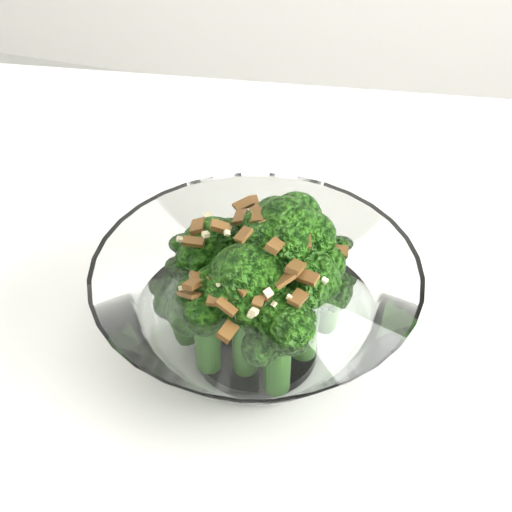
# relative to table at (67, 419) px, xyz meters

# --- Properties ---
(table) EXTENTS (1.30, 0.97, 0.75)m
(table) POSITION_rel_table_xyz_m (0.00, 0.00, 0.00)
(table) COLOR white
(table) RESTS_ON ground
(broccoli_dish) EXTENTS (0.21, 0.21, 0.12)m
(broccoli_dish) POSITION_rel_table_xyz_m (0.13, 0.04, 0.11)
(broccoli_dish) COLOR white
(broccoli_dish) RESTS_ON table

